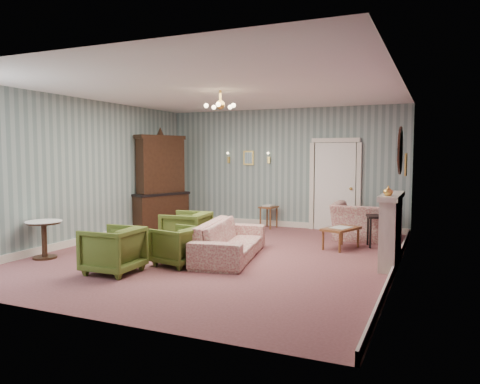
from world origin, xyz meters
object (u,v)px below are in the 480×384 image
at_px(olive_chair_b, 178,244).
at_px(dresser, 160,179).
at_px(side_table_black, 378,231).
at_px(pedestal_table, 44,239).
at_px(olive_chair_c, 186,229).
at_px(fireplace, 391,229).
at_px(sofa_chintz, 230,234).
at_px(olive_chair_a, 113,248).
at_px(wingback_chair, 363,215).
at_px(coffee_table, 341,238).

xyz_separation_m(olive_chair_b, dresser, (-2.30, 3.02, 0.84)).
bearing_deg(side_table_black, dresser, 177.25).
bearing_deg(olive_chair_b, pedestal_table, -66.13).
bearing_deg(dresser, olive_chair_c, -26.40).
distance_m(fireplace, pedestal_table, 5.83).
height_order(olive_chair_b, sofa_chintz, sofa_chintz).
xyz_separation_m(olive_chair_a, wingback_chair, (3.03, 4.26, 0.13)).
relative_size(olive_chair_a, coffee_table, 0.97).
bearing_deg(coffee_table, olive_chair_a, -131.23).
xyz_separation_m(olive_chair_a, pedestal_table, (-1.72, 0.32, -0.06)).
height_order(olive_chair_a, olive_chair_b, olive_chair_a).
height_order(sofa_chintz, side_table_black, sofa_chintz).
xyz_separation_m(sofa_chintz, dresser, (-2.86, 2.21, 0.77)).
bearing_deg(sofa_chintz, dresser, 41.94).
distance_m(olive_chair_c, fireplace, 3.64).
bearing_deg(olive_chair_a, fireplace, 118.57).
xyz_separation_m(wingback_chair, side_table_black, (0.39, -0.66, -0.21)).
relative_size(olive_chair_c, side_table_black, 1.29).
height_order(sofa_chintz, wingback_chair, wingback_chair).
bearing_deg(sofa_chintz, olive_chair_c, 65.32).
bearing_deg(olive_chair_c, dresser, -141.67).
distance_m(olive_chair_a, sofa_chintz, 2.03).
relative_size(olive_chair_b, side_table_black, 1.12).
bearing_deg(pedestal_table, olive_chair_b, 12.10).
height_order(olive_chair_b, coffee_table, olive_chair_b).
relative_size(wingback_chair, dresser, 0.50).
bearing_deg(olive_chair_c, side_table_black, 112.65).
bearing_deg(sofa_chintz, olive_chair_a, 133.56).
bearing_deg(pedestal_table, side_table_black, 32.54).
relative_size(dresser, side_table_black, 3.85).
relative_size(sofa_chintz, wingback_chair, 1.82).
bearing_deg(side_table_black, olive_chair_a, -133.54).
xyz_separation_m(olive_chair_a, olive_chair_c, (0.16, 1.90, 0.01)).
distance_m(dresser, coffee_table, 4.62).
bearing_deg(sofa_chintz, wingback_chair, -45.41).
relative_size(olive_chair_c, fireplace, 0.57).
bearing_deg(olive_chair_b, sofa_chintz, 157.23).
bearing_deg(side_table_black, fireplace, -75.25).
height_order(olive_chair_a, pedestal_table, olive_chair_a).
bearing_deg(olive_chair_c, wingback_chair, 124.55).
distance_m(coffee_table, side_table_black, 0.76).
bearing_deg(wingback_chair, side_table_black, 120.55).
relative_size(olive_chair_b, dresser, 0.29).
height_order(dresser, pedestal_table, dresser).
relative_size(olive_chair_a, fireplace, 0.55).
bearing_deg(pedestal_table, olive_chair_a, -10.52).
relative_size(olive_chair_c, dresser, 0.34).
distance_m(wingback_chair, side_table_black, 0.80).
relative_size(wingback_chair, coffee_table, 1.49).
bearing_deg(dresser, olive_chair_a, -46.23).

